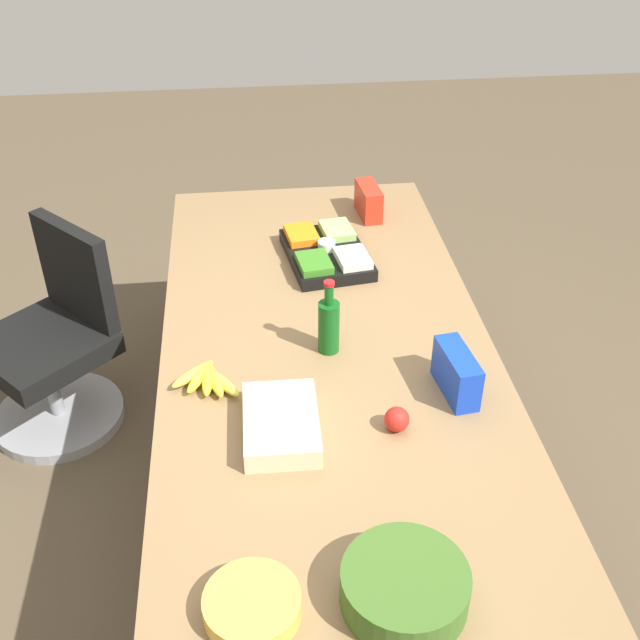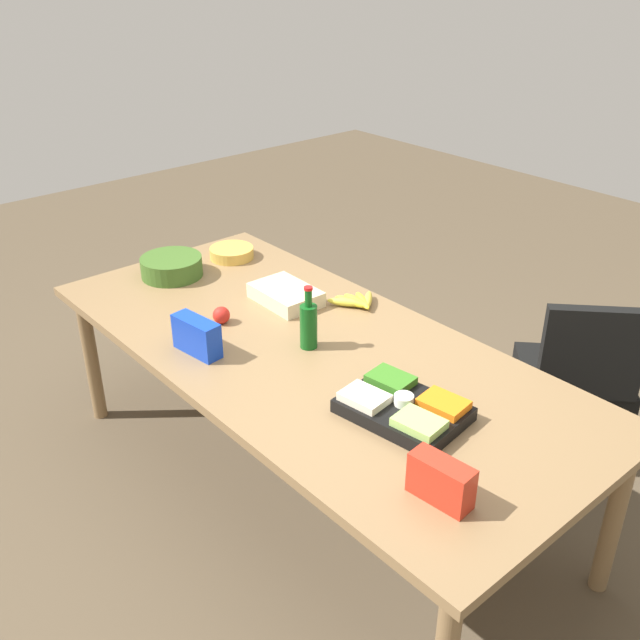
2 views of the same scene
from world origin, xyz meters
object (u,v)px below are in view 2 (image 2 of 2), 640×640
at_px(office_chair, 572,396).
at_px(banana_bunch, 357,301).
at_px(chip_bag_red, 441,481).
at_px(sheet_cake, 286,295).
at_px(chip_bowl, 232,253).
at_px(conference_table, 310,360).
at_px(veggie_tray, 403,407).
at_px(wine_bottle, 309,324).
at_px(chip_bag_blue, 197,336).
at_px(apple_red, 221,315).
at_px(salad_bowl, 172,267).

distance_m(office_chair, banana_bunch, 1.11).
distance_m(chip_bag_red, sheet_cake, 1.43).
xyz_separation_m(office_chair, chip_bowl, (1.61, 0.79, 0.43)).
height_order(conference_table, office_chair, office_chair).
bearing_deg(chip_bowl, chip_bag_red, 163.11).
xyz_separation_m(conference_table, veggie_tray, (-0.58, 0.06, 0.10)).
bearing_deg(chip_bag_red, wine_bottle, -16.95).
bearing_deg(office_chair, sheet_cake, 41.63).
xyz_separation_m(veggie_tray, banana_bunch, (0.73, -0.47, -0.01)).
height_order(chip_bag_blue, banana_bunch, chip_bag_blue).
xyz_separation_m(wine_bottle, veggie_tray, (-0.59, 0.06, -0.07)).
height_order(chip_bag_red, banana_bunch, chip_bag_red).
distance_m(chip_bag_red, apple_red, 1.38).
xyz_separation_m(office_chair, sheet_cake, (1.01, 0.90, 0.44)).
relative_size(apple_red, chip_bag_blue, 0.35).
bearing_deg(conference_table, salad_bowl, 3.36).
relative_size(veggie_tray, chip_bag_red, 2.29).
relative_size(chip_bowl, veggie_tray, 0.50).
height_order(veggie_tray, salad_bowl, salad_bowl).
relative_size(wine_bottle, chip_bag_red, 1.37).
xyz_separation_m(chip_bowl, chip_bag_blue, (-0.72, 0.67, 0.05)).
bearing_deg(salad_bowl, office_chair, -144.59).
bearing_deg(chip_bowl, wine_bottle, 163.18).
height_order(chip_bowl, chip_bag_blue, chip_bag_blue).
bearing_deg(chip_bag_red, apple_red, -5.77).
xyz_separation_m(sheet_cake, salad_bowl, (0.60, 0.25, 0.01)).
xyz_separation_m(chip_bag_blue, sheet_cake, (0.13, -0.56, -0.04)).
distance_m(conference_table, sheet_cake, 0.45).
xyz_separation_m(chip_bag_red, chip_bag_blue, (1.22, 0.08, 0.01)).
distance_m(wine_bottle, veggie_tray, 0.60).
distance_m(conference_table, banana_bunch, 0.44).
bearing_deg(veggie_tray, conference_table, -6.17).
relative_size(chip_bag_red, chip_bag_blue, 0.91).
distance_m(apple_red, salad_bowl, 0.59).
bearing_deg(chip_bowl, sheet_cake, 169.64).
bearing_deg(apple_red, wine_bottle, -159.44).
xyz_separation_m(chip_bag_red, sheet_cake, (1.35, -0.48, -0.03)).
height_order(chip_bag_blue, salad_bowl, chip_bag_blue).
relative_size(chip_bag_red, salad_bowl, 0.66).
distance_m(conference_table, veggie_tray, 0.59).
bearing_deg(apple_red, banana_bunch, -115.59).
xyz_separation_m(veggie_tray, salad_bowl, (1.58, -0.00, 0.01)).
bearing_deg(veggie_tray, banana_bunch, -32.64).
distance_m(apple_red, chip_bag_blue, 0.27).
xyz_separation_m(apple_red, chip_bag_blue, (-0.15, 0.22, 0.04)).
xyz_separation_m(conference_table, chip_bag_red, (-0.95, 0.29, 0.13)).
bearing_deg(wine_bottle, chip_bag_blue, 54.74).
xyz_separation_m(office_chair, apple_red, (1.03, 1.24, 0.44)).
bearing_deg(banana_bunch, salad_bowl, 28.73).
bearing_deg(chip_bag_red, banana_bunch, -32.45).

